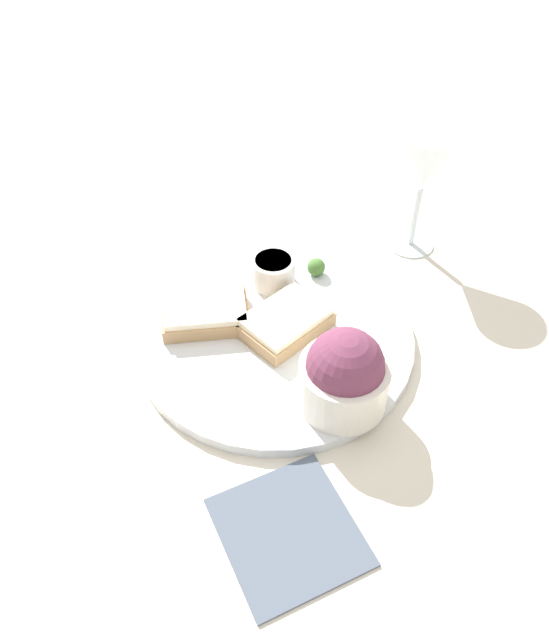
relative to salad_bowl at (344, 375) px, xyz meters
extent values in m
plane|color=beige|center=(0.04, -0.11, -0.05)|extent=(4.00, 4.00, 0.00)
cylinder|color=silver|center=(0.04, -0.11, -0.05)|extent=(0.32, 0.32, 0.01)
cylinder|color=silver|center=(0.00, 0.00, -0.01)|extent=(0.09, 0.09, 0.05)
sphere|color=#6B334C|center=(0.00, 0.00, 0.01)|extent=(0.08, 0.08, 0.08)
cylinder|color=white|center=(0.01, -0.20, -0.02)|extent=(0.05, 0.05, 0.04)
cylinder|color=tan|center=(0.01, -0.20, -0.01)|extent=(0.04, 0.04, 0.01)
cube|color=tan|center=(0.02, -0.11, -0.03)|extent=(0.12, 0.11, 0.02)
cube|color=#F4E5C1|center=(0.02, -0.11, -0.02)|extent=(0.11, 0.10, 0.01)
cube|color=tan|center=(0.11, -0.16, -0.03)|extent=(0.11, 0.09, 0.02)
cube|color=#F4E5C1|center=(0.11, -0.16, -0.02)|extent=(0.10, 0.08, 0.01)
cylinder|color=silver|center=(-0.20, -0.23, -0.05)|extent=(0.06, 0.06, 0.01)
cylinder|color=silver|center=(-0.20, -0.23, -0.01)|extent=(0.01, 0.01, 0.09)
cone|color=silver|center=(-0.20, -0.23, 0.07)|extent=(0.09, 0.09, 0.08)
sphere|color=#477533|center=(-0.04, -0.20, -0.03)|extent=(0.02, 0.02, 0.02)
cube|color=#4C5666|center=(0.10, 0.12, -0.05)|extent=(0.13, 0.14, 0.01)
camera|label=1|loc=(0.19, 0.36, 0.48)|focal=35.00mm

